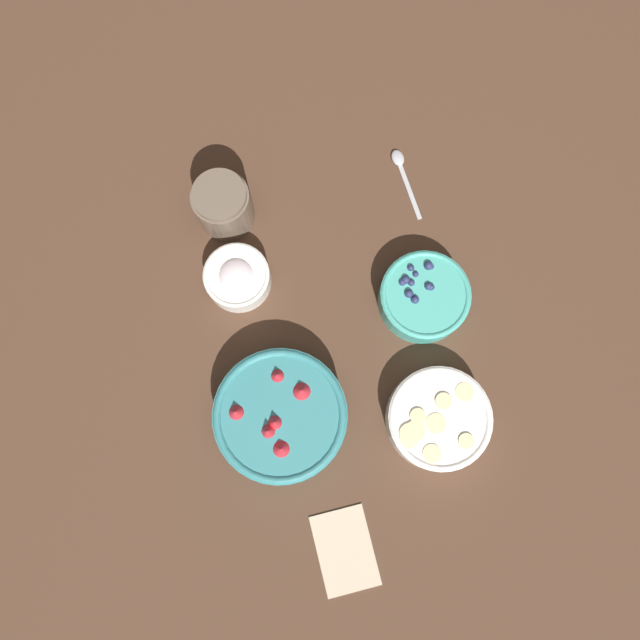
% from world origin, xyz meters
% --- Properties ---
extents(ground_plane, '(4.00, 4.00, 0.00)m').
position_xyz_m(ground_plane, '(0.00, 0.00, 0.00)').
color(ground_plane, '#4C3323').
extents(bowl_strawberries, '(0.22, 0.22, 0.09)m').
position_xyz_m(bowl_strawberries, '(0.11, -0.09, 0.04)').
color(bowl_strawberries, teal).
rests_on(bowl_strawberries, ground_plane).
extents(bowl_blueberries, '(0.15, 0.15, 0.06)m').
position_xyz_m(bowl_blueberries, '(-0.10, 0.15, 0.03)').
color(bowl_blueberries, '#47AD9E').
rests_on(bowl_blueberries, ground_plane).
extents(bowl_bananas, '(0.17, 0.17, 0.06)m').
position_xyz_m(bowl_bananas, '(0.10, 0.17, 0.03)').
color(bowl_bananas, white).
rests_on(bowl_bananas, ground_plane).
extents(bowl_cream, '(0.11, 0.11, 0.06)m').
position_xyz_m(bowl_cream, '(-0.12, -0.17, 0.03)').
color(bowl_cream, white).
rests_on(bowl_cream, ground_plane).
extents(jar_chocolate, '(0.10, 0.10, 0.10)m').
position_xyz_m(jar_chocolate, '(-0.24, -0.20, 0.05)').
color(jar_chocolate, brown).
rests_on(jar_chocolate, ground_plane).
extents(napkin, '(0.15, 0.12, 0.01)m').
position_xyz_m(napkin, '(0.32, 0.03, 0.00)').
color(napkin, beige).
rests_on(napkin, ground_plane).
extents(spoon, '(0.13, 0.06, 0.01)m').
position_xyz_m(spoon, '(-0.34, 0.11, 0.00)').
color(spoon, '#B2B2B7').
rests_on(spoon, ground_plane).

